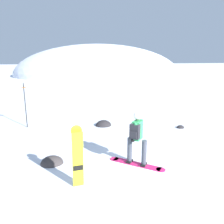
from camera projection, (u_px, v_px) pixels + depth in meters
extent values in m
plane|color=white|center=(155.00, 174.00, 6.34)|extent=(300.00, 300.00, 0.00)
ellipsoid|color=white|center=(99.00, 74.00, 47.54)|extent=(34.41, 30.97, 12.66)
cube|color=#D11E5B|center=(136.00, 164.00, 6.91)|extent=(1.29, 1.31, 0.02)
cylinder|color=#D11E5B|center=(114.00, 159.00, 7.26)|extent=(0.28, 0.28, 0.02)
cylinder|color=#D11E5B|center=(161.00, 170.00, 6.55)|extent=(0.28, 0.28, 0.02)
cube|color=black|center=(129.00, 161.00, 7.00)|extent=(0.28, 0.28, 0.06)
cube|color=black|center=(144.00, 164.00, 6.79)|extent=(0.28, 0.28, 0.06)
cylinder|color=#3D424C|center=(130.00, 150.00, 6.91)|extent=(0.15, 0.15, 0.82)
cylinder|color=#3D424C|center=(144.00, 153.00, 6.70)|extent=(0.15, 0.15, 0.82)
cube|color=#2D9351|center=(137.00, 130.00, 6.64)|extent=(0.41, 0.41, 0.58)
cylinder|color=#2D9351|center=(134.00, 132.00, 6.44)|extent=(0.19, 0.20, 0.57)
cylinder|color=#2D9351|center=(140.00, 128.00, 6.84)|extent=(0.19, 0.20, 0.57)
sphere|color=black|center=(133.00, 140.00, 6.50)|extent=(0.11, 0.11, 0.11)
sphere|color=black|center=(139.00, 135.00, 6.93)|extent=(0.11, 0.11, 0.11)
cube|color=#232328|center=(135.00, 131.00, 6.47)|extent=(0.32, 0.33, 0.44)
cube|color=#232328|center=(134.00, 135.00, 6.40)|extent=(0.18, 0.19, 0.20)
sphere|color=#9E7051|center=(138.00, 117.00, 6.54)|extent=(0.21, 0.21, 0.21)
sphere|color=silver|center=(138.00, 116.00, 6.53)|extent=(0.25, 0.25, 0.25)
cube|color=navy|center=(139.00, 116.00, 6.65)|extent=(0.14, 0.14, 0.08)
cube|color=yellow|center=(78.00, 160.00, 5.52)|extent=(0.28, 0.15, 1.52)
cylinder|color=yellow|center=(76.00, 131.00, 5.40)|extent=(0.28, 0.05, 0.28)
cube|color=black|center=(77.00, 151.00, 5.49)|extent=(0.25, 0.08, 0.15)
cube|color=black|center=(78.00, 167.00, 5.60)|extent=(0.25, 0.08, 0.15)
cylinder|color=black|center=(25.00, 106.00, 10.45)|extent=(0.04, 0.04, 2.12)
cylinder|color=orange|center=(24.00, 88.00, 10.24)|extent=(0.20, 0.20, 0.02)
cone|color=black|center=(23.00, 83.00, 10.19)|extent=(0.04, 0.04, 0.08)
ellipsoid|color=#282628|center=(180.00, 128.00, 10.59)|extent=(0.37, 0.32, 0.26)
ellipsoid|color=#282628|center=(103.00, 126.00, 10.94)|extent=(0.78, 0.67, 0.55)
ellipsoid|color=#383333|center=(52.00, 164.00, 6.96)|extent=(0.71, 0.60, 0.50)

